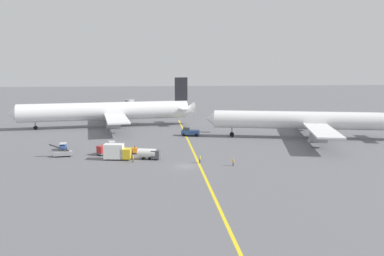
{
  "coord_description": "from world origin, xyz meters",
  "views": [
    {
      "loc": [
        -7.03,
        -83.73,
        21.16
      ],
      "look_at": [
        4.02,
        25.38,
        4.0
      ],
      "focal_mm": 39.09,
      "sensor_mm": 36.0,
      "label": 1
    }
  ],
  "objects_px": {
    "pushback_tug": "(190,132)",
    "gse_catering_truck_tall": "(117,152)",
    "airliner_at_gate_left": "(107,111)",
    "gse_gpu_cart_small": "(135,150)",
    "jet_bridge": "(131,105)",
    "ground_crew_wing_walker_right": "(233,162)",
    "ground_crew_marshaller_foreground": "(200,159)",
    "airliner_being_pushed": "(306,121)",
    "gse_belt_loader_portside": "(63,153)",
    "gse_baggage_cart_near_cluster": "(112,145)",
    "gse_container_dolly_flat": "(104,150)",
    "ground_crew_ramp_agent_by_cones": "(133,159)",
    "gse_fuel_bowser_stubby": "(149,153)",
    "gse_baggage_cart_trailing": "(63,147)"
  },
  "relations": [
    {
      "from": "pushback_tug",
      "to": "gse_catering_truck_tall",
      "type": "relative_size",
      "value": 1.39
    },
    {
      "from": "airliner_at_gate_left",
      "to": "gse_gpu_cart_small",
      "type": "distance_m",
      "value": 43.58
    },
    {
      "from": "jet_bridge",
      "to": "pushback_tug",
      "type": "bearing_deg",
      "value": -68.65
    },
    {
      "from": "ground_crew_wing_walker_right",
      "to": "jet_bridge",
      "type": "distance_m",
      "value": 89.51
    },
    {
      "from": "ground_crew_marshaller_foreground",
      "to": "gse_gpu_cart_small",
      "type": "bearing_deg",
      "value": 142.5
    },
    {
      "from": "airliner_being_pushed",
      "to": "jet_bridge",
      "type": "xyz_separation_m",
      "value": [
        -51.58,
        56.2,
        -0.81
      ]
    },
    {
      "from": "gse_belt_loader_portside",
      "to": "ground_crew_marshaller_foreground",
      "type": "distance_m",
      "value": 31.75
    },
    {
      "from": "jet_bridge",
      "to": "airliner_being_pushed",
      "type": "bearing_deg",
      "value": -47.45
    },
    {
      "from": "airliner_being_pushed",
      "to": "gse_baggage_cart_near_cluster",
      "type": "relative_size",
      "value": 18.64
    },
    {
      "from": "gse_container_dolly_flat",
      "to": "ground_crew_ramp_agent_by_cones",
      "type": "relative_size",
      "value": 2.45
    },
    {
      "from": "gse_baggage_cart_near_cluster",
      "to": "gse_container_dolly_flat",
      "type": "distance_m",
      "value": 7.45
    },
    {
      "from": "pushback_tug",
      "to": "gse_container_dolly_flat",
      "type": "relative_size",
      "value": 2.19
    },
    {
      "from": "gse_fuel_bowser_stubby",
      "to": "airliner_at_gate_left",
      "type": "bearing_deg",
      "value": 106.06
    },
    {
      "from": "pushback_tug",
      "to": "ground_crew_marshaller_foreground",
      "type": "distance_m",
      "value": 33.71
    },
    {
      "from": "gse_fuel_bowser_stubby",
      "to": "gse_gpu_cart_small",
      "type": "bearing_deg",
      "value": 118.16
    },
    {
      "from": "gse_baggage_cart_near_cluster",
      "to": "gse_catering_truck_tall",
      "type": "relative_size",
      "value": 0.49
    },
    {
      "from": "airliner_at_gate_left",
      "to": "gse_container_dolly_flat",
      "type": "distance_m",
      "value": 42.89
    },
    {
      "from": "airliner_being_pushed",
      "to": "gse_baggage_cart_trailing",
      "type": "distance_m",
      "value": 66.15
    },
    {
      "from": "gse_fuel_bowser_stubby",
      "to": "ground_crew_wing_walker_right",
      "type": "bearing_deg",
      "value": -24.1
    },
    {
      "from": "gse_fuel_bowser_stubby",
      "to": "ground_crew_wing_walker_right",
      "type": "relative_size",
      "value": 3.23
    },
    {
      "from": "pushback_tug",
      "to": "gse_gpu_cart_small",
      "type": "xyz_separation_m",
      "value": [
        -15.25,
        -22.83,
        -0.41
      ]
    },
    {
      "from": "gse_baggage_cart_near_cluster",
      "to": "gse_gpu_cart_small",
      "type": "distance_m",
      "value": 9.04
    },
    {
      "from": "pushback_tug",
      "to": "ground_crew_ramp_agent_by_cones",
      "type": "relative_size",
      "value": 5.37
    },
    {
      "from": "gse_gpu_cart_small",
      "to": "airliner_being_pushed",
      "type": "bearing_deg",
      "value": 18.21
    },
    {
      "from": "jet_bridge",
      "to": "gse_catering_truck_tall",
      "type": "bearing_deg",
      "value": -89.81
    },
    {
      "from": "airliner_at_gate_left",
      "to": "gse_baggage_cart_trailing",
      "type": "relative_size",
      "value": 21.16
    },
    {
      "from": "gse_fuel_bowser_stubby",
      "to": "jet_bridge",
      "type": "bearing_deg",
      "value": 95.34
    },
    {
      "from": "ground_crew_ramp_agent_by_cones",
      "to": "ground_crew_marshaller_foreground",
      "type": "bearing_deg",
      "value": -8.32
    },
    {
      "from": "gse_belt_loader_portside",
      "to": "pushback_tug",
      "type": "bearing_deg",
      "value": 37.82
    },
    {
      "from": "gse_baggage_cart_trailing",
      "to": "jet_bridge",
      "type": "height_order",
      "value": "jet_bridge"
    },
    {
      "from": "gse_gpu_cart_small",
      "to": "jet_bridge",
      "type": "xyz_separation_m",
      "value": [
        -3.92,
        71.87,
        3.38
      ]
    },
    {
      "from": "gse_baggage_cart_near_cluster",
      "to": "gse_belt_loader_portside",
      "type": "height_order",
      "value": "gse_belt_loader_portside"
    },
    {
      "from": "airliner_at_gate_left",
      "to": "pushback_tug",
      "type": "bearing_deg",
      "value": -36.7
    },
    {
      "from": "airliner_being_pushed",
      "to": "gse_catering_truck_tall",
      "type": "xyz_separation_m",
      "value": [
        -51.31,
        -21.59,
        -3.23
      ]
    },
    {
      "from": "gse_belt_loader_portside",
      "to": "jet_bridge",
      "type": "distance_m",
      "value": 74.57
    },
    {
      "from": "gse_belt_loader_portside",
      "to": "ground_crew_ramp_agent_by_cones",
      "type": "xyz_separation_m",
      "value": [
        16.17,
        -7.19,
        -0.01
      ]
    },
    {
      "from": "gse_fuel_bowser_stubby",
      "to": "ground_crew_marshaller_foreground",
      "type": "bearing_deg",
      "value": -22.75
    },
    {
      "from": "gse_catering_truck_tall",
      "to": "pushback_tug",
      "type": "bearing_deg",
      "value": 56.67
    },
    {
      "from": "pushback_tug",
      "to": "gse_container_dolly_flat",
      "type": "xyz_separation_m",
      "value": [
        -22.33,
        -23.34,
        -0.03
      ]
    },
    {
      "from": "gse_catering_truck_tall",
      "to": "gse_fuel_bowser_stubby",
      "type": "height_order",
      "value": "gse_catering_truck_tall"
    },
    {
      "from": "airliner_being_pushed",
      "to": "pushback_tug",
      "type": "xyz_separation_m",
      "value": [
        -32.41,
        7.15,
        -3.79
      ]
    },
    {
      "from": "airliner_being_pushed",
      "to": "gse_baggage_cart_near_cluster",
      "type": "bearing_deg",
      "value": -170.64
    },
    {
      "from": "gse_baggage_cart_near_cluster",
      "to": "ground_crew_marshaller_foreground",
      "type": "xyz_separation_m",
      "value": [
        20.06,
        -17.7,
        -0.01
      ]
    },
    {
      "from": "gse_belt_loader_portside",
      "to": "gse_fuel_bowser_stubby",
      "type": "distance_m",
      "value": 20.19
    },
    {
      "from": "gse_baggage_cart_near_cluster",
      "to": "jet_bridge",
      "type": "bearing_deg",
      "value": 88.25
    },
    {
      "from": "pushback_tug",
      "to": "gse_baggage_cart_near_cluster",
      "type": "height_order",
      "value": "pushback_tug"
    },
    {
      "from": "gse_baggage_cart_near_cluster",
      "to": "gse_baggage_cart_trailing",
      "type": "height_order",
      "value": "same"
    },
    {
      "from": "airliner_being_pushed",
      "to": "pushback_tug",
      "type": "bearing_deg",
      "value": 167.55
    },
    {
      "from": "gse_belt_loader_portside",
      "to": "ground_crew_wing_walker_right",
      "type": "height_order",
      "value": "gse_belt_loader_portside"
    },
    {
      "from": "pushback_tug",
      "to": "gse_belt_loader_portside",
      "type": "height_order",
      "value": "gse_belt_loader_portside"
    }
  ]
}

